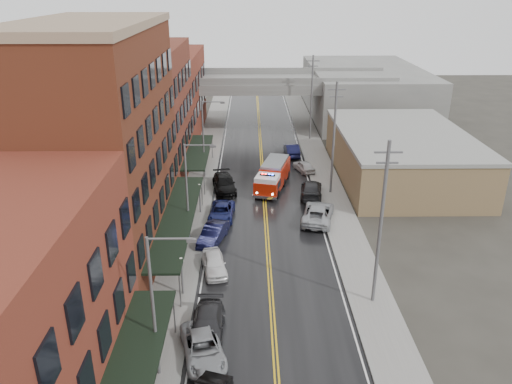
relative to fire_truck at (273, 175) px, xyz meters
name	(u,v)px	position (x,y,z in m)	size (l,w,h in m)	color
road	(265,213)	(-0.99, -6.47, -1.53)	(11.00, 160.00, 0.02)	black
sidewalk_left	(191,213)	(-8.29, -6.47, -1.46)	(3.00, 160.00, 0.15)	slate
sidewalk_right	(339,212)	(6.31, -6.47, -1.46)	(3.00, 160.00, 0.15)	slate
curb_left	(208,213)	(-6.64, -6.47, -1.46)	(0.30, 160.00, 0.15)	gray
curb_right	(322,212)	(4.66, -6.47, -1.46)	(0.30, 160.00, 0.15)	gray
brick_building_b	(100,148)	(-14.29, -13.47, 7.46)	(9.00, 20.00, 18.00)	#5E2919
brick_building_c	(145,113)	(-14.29, 4.03, 5.96)	(9.00, 15.00, 15.00)	brown
brick_building_far	(169,95)	(-14.29, 21.53, 4.46)	(9.00, 20.00, 12.00)	brown
tan_building	(401,156)	(15.01, 3.53, 0.96)	(14.00, 22.00, 5.00)	olive
right_far_block	(364,91)	(17.01, 33.53, 2.46)	(18.00, 30.00, 8.00)	slate
awning_1	(178,217)	(-8.48, -13.47, 1.45)	(2.60, 18.00, 3.09)	black
awning_2	(198,152)	(-8.48, 4.03, 1.45)	(2.60, 13.00, 3.09)	black
globe_lamp_1	(181,268)	(-7.39, -20.47, 0.78)	(0.44, 0.44, 3.12)	#59595B
globe_lamp_2	(200,192)	(-7.39, -6.47, 0.78)	(0.44, 0.44, 3.12)	#59595B
street_lamp_0	(157,300)	(-7.54, -28.47, 3.65)	(2.64, 0.22, 9.00)	#59595B
street_lamp_1	(190,188)	(-7.54, -12.47, 3.65)	(2.64, 0.22, 9.00)	#59595B
street_lamp_2	(205,134)	(-7.54, 3.53, 3.65)	(2.64, 0.22, 9.00)	#59595B
utility_pole_0	(381,222)	(6.21, -21.47, 4.77)	(1.80, 0.24, 12.00)	#59595B
utility_pole_1	(334,137)	(6.21, -1.47, 4.77)	(1.80, 0.24, 12.00)	#59595B
utility_pole_2	(312,97)	(6.21, 18.53, 4.77)	(1.80, 0.24, 12.00)	#59595B
overpass	(259,89)	(-0.99, 25.53, 4.45)	(40.00, 10.00, 7.50)	slate
fire_truck	(273,175)	(0.00, 0.00, 0.00)	(4.62, 8.13, 2.83)	#A31907
parked_car_left_2	(203,348)	(-5.36, -27.03, -0.83)	(2.34, 5.08, 1.41)	gray
parked_car_left_3	(207,326)	(-5.27, -25.03, -0.78)	(2.11, 5.20, 1.51)	#27272A
parked_car_left_4	(214,263)	(-5.33, -17.23, -0.81)	(1.72, 4.27, 1.45)	white
parked_car_left_5	(213,234)	(-5.73, -12.31, -0.77)	(1.62, 4.64, 1.53)	black
parked_car_left_6	(222,212)	(-5.24, -7.67, -0.85)	(2.28, 4.95, 1.38)	navy
parked_car_left_7	(224,184)	(-5.31, -0.60, -0.73)	(2.26, 5.55, 1.61)	black
parked_car_right_0	(318,213)	(3.96, -8.27, -0.72)	(2.72, 5.89, 1.64)	#A3A6AB
parked_car_right_1	(311,189)	(4.01, -2.27, -0.75)	(2.21, 5.43, 1.58)	black
parked_car_right_2	(304,166)	(4.01, 5.33, -0.87)	(1.57, 3.91, 1.33)	silver
parked_car_right_3	(292,150)	(3.01, 11.33, -0.74)	(1.68, 4.83, 1.59)	black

